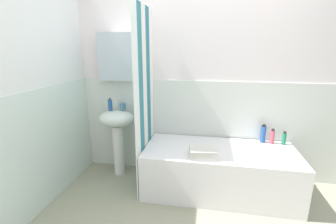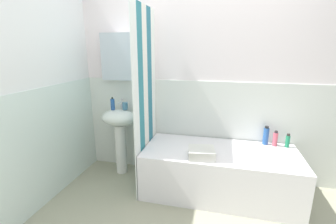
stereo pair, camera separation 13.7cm
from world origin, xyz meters
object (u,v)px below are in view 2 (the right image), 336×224
Objects in this scene: lotion_bottle at (288,141)px; towel_folded at (202,153)px; sink at (120,127)px; body_wash_bottle at (275,139)px; shampoo_bottle at (266,136)px; soap_dispenser at (113,104)px; toothbrush_cup at (125,106)px; bathtub at (219,172)px.

towel_folded is at bearing -152.00° from lotion_bottle.
towel_folded is (1.06, -0.38, -0.06)m from sink.
shampoo_bottle is (-0.10, 0.02, 0.02)m from body_wash_bottle.
shampoo_bottle reaches higher than body_wash_bottle.
body_wash_bottle is at bearing 32.07° from towel_folded.
soap_dispenser is 0.73× the size of shampoo_bottle.
toothbrush_cup is (0.07, 0.03, 0.27)m from sink.
soap_dispenser is 1.94m from body_wash_bottle.
sink is at bearing 7.66° from soap_dispenser.
sink is 1.84m from body_wash_bottle.
towel_folded is (-0.18, -0.21, 0.30)m from bathtub.
soap_dispenser reaches higher than sink.
bathtub is (1.25, -0.17, -0.36)m from sink.
sink is 1.74m from shampoo_bottle.
toothbrush_cup is at bearing 157.28° from towel_folded.
lotion_bottle is 0.23m from shampoo_bottle.
toothbrush_cup is 0.50× the size of body_wash_bottle.
body_wash_bottle is 0.91m from towel_folded.
body_wash_bottle reaches higher than lotion_bottle.
bathtub is at bearing -159.38° from lotion_bottle.
body_wash_bottle is (1.84, 0.10, -0.02)m from sink.
sink is 1.13m from towel_folded.
sink is at bearing -155.57° from toothbrush_cup.
lotion_bottle is (1.96, 0.10, -0.04)m from sink.
shampoo_bottle is at bearing 4.17° from sink.
sink reaches higher than body_wash_bottle.
lotion_bottle reaches higher than towel_folded.
soap_dispenser is 0.89× the size of body_wash_bottle.
sink is 3.89× the size of shampoo_bottle.
shampoo_bottle is 0.85m from towel_folded.
bathtub is 7.56× the size of shampoo_bottle.
shampoo_bottle is at bearing 36.95° from towel_folded.
shampoo_bottle reaches higher than lotion_bottle.
lotion_bottle is 0.60× the size of towel_folded.
soap_dispenser reaches higher than shampoo_bottle.
toothbrush_cup is at bearing 170.02° from bathtub.
toothbrush_cup is 1.79m from body_wash_bottle.
towel_folded is (-0.68, -0.51, -0.06)m from shampoo_bottle.
body_wash_bottle is 0.10m from shampoo_bottle.
lotion_bottle is 0.13m from body_wash_bottle.
soap_dispenser reaches higher than toothbrush_cup.
body_wash_bottle is (1.91, 0.11, -0.32)m from soap_dispenser.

